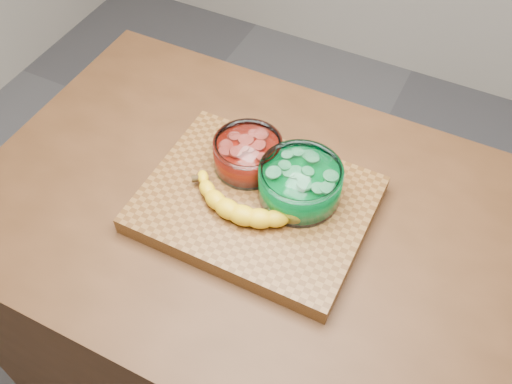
% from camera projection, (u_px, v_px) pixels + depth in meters
% --- Properties ---
extents(ground, '(3.50, 3.50, 0.00)m').
position_uv_depth(ground, '(256.00, 375.00, 1.88)').
color(ground, '#5C5C60').
rests_on(ground, ground).
extents(counter, '(1.20, 0.80, 0.90)m').
position_uv_depth(counter, '(256.00, 312.00, 1.53)').
color(counter, '#4D2D17').
rests_on(counter, ground).
extents(cutting_board, '(0.45, 0.35, 0.04)m').
position_uv_depth(cutting_board, '(256.00, 204.00, 1.16)').
color(cutting_board, brown).
rests_on(cutting_board, counter).
extents(bowl_red, '(0.14, 0.14, 0.07)m').
position_uv_depth(bowl_red, '(248.00, 154.00, 1.18)').
color(bowl_red, white).
rests_on(bowl_red, cutting_board).
extents(bowl_green, '(0.17, 0.17, 0.08)m').
position_uv_depth(bowl_green, '(300.00, 183.00, 1.12)').
color(bowl_green, white).
rests_on(bowl_green, cutting_board).
extents(banana, '(0.28, 0.14, 0.04)m').
position_uv_depth(banana, '(248.00, 201.00, 1.12)').
color(banana, yellow).
rests_on(banana, cutting_board).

